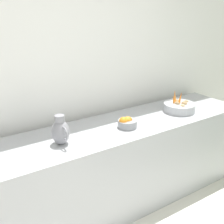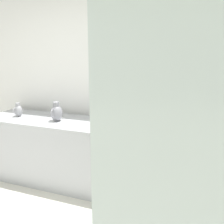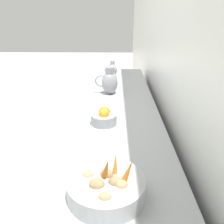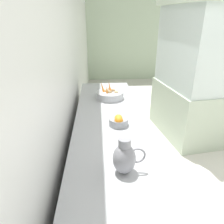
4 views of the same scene
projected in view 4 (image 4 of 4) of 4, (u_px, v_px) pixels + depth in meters
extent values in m
cube|color=white|center=(61.00, 51.00, 2.04)|extent=(0.10, 9.04, 3.00)
cube|color=#B2C6A8|center=(221.00, 28.00, 6.35)|extent=(8.00, 0.10, 3.00)
cube|color=#ADAFB5|center=(111.00, 172.00, 2.05)|extent=(0.68, 3.09, 0.87)
cylinder|color=#ADAFB5|center=(110.00, 95.00, 2.64)|extent=(0.34, 0.34, 0.09)
torus|color=#ADAFB5|center=(110.00, 98.00, 2.66)|extent=(0.20, 0.20, 0.01)
cone|color=orange|center=(110.00, 88.00, 2.60)|extent=(0.07, 0.11, 0.16)
cone|color=orange|center=(107.00, 90.00, 2.56)|extent=(0.04, 0.06, 0.12)
cone|color=orange|center=(103.00, 88.00, 2.61)|extent=(0.09, 0.07, 0.16)
ellipsoid|color=tan|center=(116.00, 93.00, 2.60)|extent=(0.05, 0.04, 0.04)
ellipsoid|color=#9E7F56|center=(113.00, 91.00, 2.66)|extent=(0.06, 0.06, 0.05)
ellipsoid|color=#9E7F56|center=(110.00, 92.00, 2.59)|extent=(0.06, 0.05, 0.05)
ellipsoid|color=tan|center=(105.00, 91.00, 2.65)|extent=(0.05, 0.04, 0.04)
ellipsoid|color=#9E7F56|center=(107.00, 91.00, 2.64)|extent=(0.06, 0.05, 0.05)
ellipsoid|color=tan|center=(109.00, 89.00, 2.72)|extent=(0.05, 0.04, 0.04)
cylinder|color=gray|center=(119.00, 122.00, 1.99)|extent=(0.18, 0.18, 0.07)
sphere|color=orange|center=(118.00, 119.00, 1.98)|extent=(0.08, 0.08, 0.08)
sphere|color=orange|center=(118.00, 118.00, 1.99)|extent=(0.07, 0.07, 0.07)
sphere|color=orange|center=(119.00, 121.00, 1.93)|extent=(0.08, 0.08, 0.08)
ellipsoid|color=gray|center=(124.00, 159.00, 1.36)|extent=(0.15, 0.15, 0.21)
cylinder|color=gray|center=(125.00, 143.00, 1.31)|extent=(0.08, 0.08, 0.06)
torus|color=gray|center=(137.00, 156.00, 1.36)|extent=(0.11, 0.01, 0.11)
cube|color=#B7C6AD|center=(200.00, 109.00, 3.52)|extent=(1.41, 1.40, 0.82)
cube|color=silver|center=(211.00, 48.00, 3.12)|extent=(1.35, 1.34, 1.14)
cube|color=#B7C6AD|center=(220.00, 1.00, 2.87)|extent=(1.48, 1.47, 0.08)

